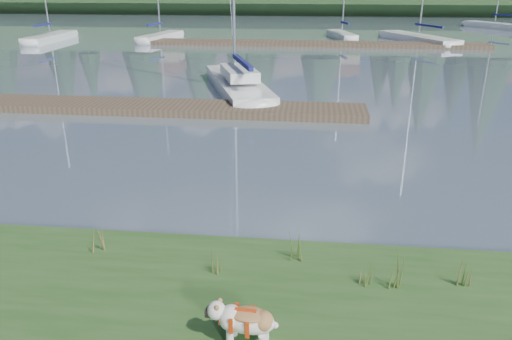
# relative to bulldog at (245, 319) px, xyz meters

# --- Properties ---
(ground) EXTENTS (200.00, 200.00, 0.00)m
(ground) POSITION_rel_bulldog_xyz_m (-1.10, 34.39, -0.71)
(ground) COLOR slate
(ground) RESTS_ON ground
(bulldog) EXTENTS (0.98, 0.46, 0.58)m
(bulldog) POSITION_rel_bulldog_xyz_m (0.00, 0.00, 0.00)
(bulldog) COLOR silver
(bulldog) RESTS_ON bank
(sailboat_main) EXTENTS (4.75, 9.43, 13.38)m
(sailboat_main) POSITION_rel_bulldog_xyz_m (-2.90, 18.01, -0.29)
(sailboat_main) COLOR silver
(sailboat_main) RESTS_ON ground
(dock_near) EXTENTS (16.00, 2.00, 0.30)m
(dock_near) POSITION_rel_bulldog_xyz_m (-5.10, 13.39, -0.56)
(dock_near) COLOR #4C3D2C
(dock_near) RESTS_ON ground
(dock_far) EXTENTS (26.00, 2.20, 0.30)m
(dock_far) POSITION_rel_bulldog_xyz_m (0.90, 34.39, -0.56)
(dock_far) COLOR #4C3D2C
(dock_far) RESTS_ON ground
(sailboat_bg_0) EXTENTS (1.70, 7.93, 11.47)m
(sailboat_bg_0) POSITION_rel_bulldog_xyz_m (-21.00, 35.60, -0.39)
(sailboat_bg_0) COLOR silver
(sailboat_bg_0) RESTS_ON ground
(sailboat_bg_1) EXTENTS (2.67, 6.99, 10.36)m
(sailboat_bg_1) POSITION_rel_bulldog_xyz_m (-11.92, 36.95, -0.38)
(sailboat_bg_1) COLOR silver
(sailboat_bg_1) RESTS_ON ground
(sailboat_bg_2) EXTENTS (2.64, 6.18, 9.34)m
(sailboat_bg_2) POSITION_rel_bulldog_xyz_m (3.01, 39.68, -0.38)
(sailboat_bg_2) COLOR silver
(sailboat_bg_2) RESTS_ON ground
(sailboat_bg_3) EXTENTS (5.86, 9.42, 13.86)m
(sailboat_bg_3) POSITION_rel_bulldog_xyz_m (8.89, 38.32, -0.39)
(sailboat_bg_3) COLOR silver
(sailboat_bg_3) RESTS_ON ground
(sailboat_bg_5) EXTENTS (5.31, 6.90, 10.58)m
(sailboat_bg_5) POSITION_rel_bulldog_xyz_m (18.89, 50.90, -0.39)
(sailboat_bg_5) COLOR silver
(sailboat_bg_5) RESTS_ON ground
(weed_0) EXTENTS (0.17, 0.14, 0.49)m
(weed_0) POSITION_rel_bulldog_xyz_m (-0.72, 1.62, -0.16)
(weed_0) COLOR #475B23
(weed_0) RESTS_ON bank
(weed_1) EXTENTS (0.17, 0.14, 0.59)m
(weed_1) POSITION_rel_bulldog_xyz_m (0.58, 2.21, -0.12)
(weed_1) COLOR #475B23
(weed_1) RESTS_ON bank
(weed_2) EXTENTS (0.17, 0.14, 0.71)m
(weed_2) POSITION_rel_bulldog_xyz_m (2.20, 1.56, -0.06)
(weed_2) COLOR #475B23
(weed_2) RESTS_ON bank
(weed_3) EXTENTS (0.17, 0.14, 0.55)m
(weed_3) POSITION_rel_bulldog_xyz_m (-2.93, 2.07, -0.13)
(weed_3) COLOR #475B23
(weed_3) RESTS_ON bank
(weed_4) EXTENTS (0.17, 0.14, 0.48)m
(weed_4) POSITION_rel_bulldog_xyz_m (1.76, 1.52, -0.16)
(weed_4) COLOR #475B23
(weed_4) RESTS_ON bank
(weed_5) EXTENTS (0.17, 0.14, 0.49)m
(weed_5) POSITION_rel_bulldog_xyz_m (3.31, 1.69, -0.16)
(weed_5) COLOR #475B23
(weed_5) RESTS_ON bank
(mud_lip) EXTENTS (60.00, 0.50, 0.14)m
(mud_lip) POSITION_rel_bulldog_xyz_m (-1.10, 2.79, -0.64)
(mud_lip) COLOR #33281C
(mud_lip) RESTS_ON ground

